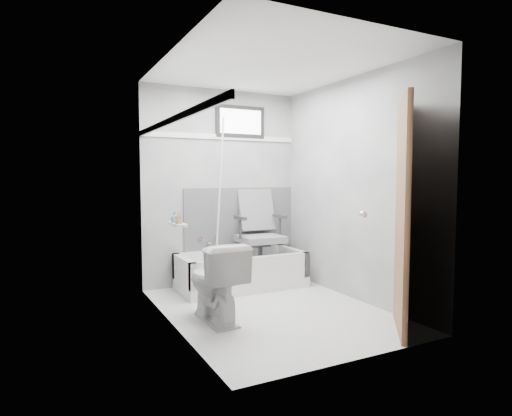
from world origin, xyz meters
TOP-DOWN VIEW (x-y plane):
  - floor at (0.00, 0.00)m, footprint 2.60×2.60m
  - ceiling at (0.00, 0.00)m, footprint 2.60×2.60m
  - wall_back at (0.00, 1.30)m, footprint 2.00×0.02m
  - wall_front at (0.00, -1.30)m, footprint 2.00×0.02m
  - wall_left at (-1.00, 0.00)m, footprint 0.02×2.60m
  - wall_right at (1.00, 0.00)m, footprint 0.02×2.60m
  - bathtub at (0.10, 0.93)m, footprint 1.50×0.70m
  - office_chair at (0.38, 0.97)m, footprint 0.63×0.63m
  - toilet at (-0.62, -0.04)m, footprint 0.44×0.75m
  - door at (0.98, -1.28)m, footprint 0.78×0.78m
  - window at (0.25, 1.29)m, footprint 0.66×0.04m
  - backerboard at (0.25, 1.29)m, footprint 1.50×0.02m
  - trim_back at (0.00, 1.29)m, footprint 2.00×0.02m
  - trim_left at (-0.99, 0.00)m, footprint 0.02×2.60m
  - pole at (-0.13, 1.06)m, footprint 0.02×0.32m
  - shelf at (-0.93, 0.08)m, footprint 0.10×0.32m
  - soap_bottle_a at (-0.94, 0.00)m, footprint 0.06×0.06m
  - soap_bottle_b at (-0.94, 0.14)m, footprint 0.10×0.10m
  - faucet at (-0.20, 1.27)m, footprint 0.26×0.10m

SIDE VIEW (x-z plane):
  - floor at x=0.00m, z-range 0.00..0.00m
  - bathtub at x=0.10m, z-range 0.00..0.42m
  - toilet at x=-0.62m, z-range 0.00..0.73m
  - faucet at x=-0.20m, z-range 0.47..0.63m
  - office_chair at x=0.38m, z-range 0.12..1.18m
  - backerboard at x=0.25m, z-range 0.41..1.19m
  - shelf at x=-0.93m, z-range 0.89..0.91m
  - soap_bottle_b at x=-0.94m, z-range 0.91..1.01m
  - soap_bottle_a at x=-0.94m, z-range 0.91..1.02m
  - door at x=0.98m, z-range 0.00..2.00m
  - pole at x=-0.13m, z-range 0.08..2.02m
  - wall_back at x=0.00m, z-range 0.00..2.40m
  - wall_front at x=0.00m, z-range 0.00..2.40m
  - wall_left at x=-1.00m, z-range 0.00..2.40m
  - wall_right at x=1.00m, z-range 0.00..2.40m
  - trim_back at x=0.00m, z-range 1.79..1.85m
  - trim_left at x=-0.99m, z-range 1.79..1.85m
  - window at x=0.25m, z-range 1.82..2.22m
  - ceiling at x=0.00m, z-range 2.40..2.40m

